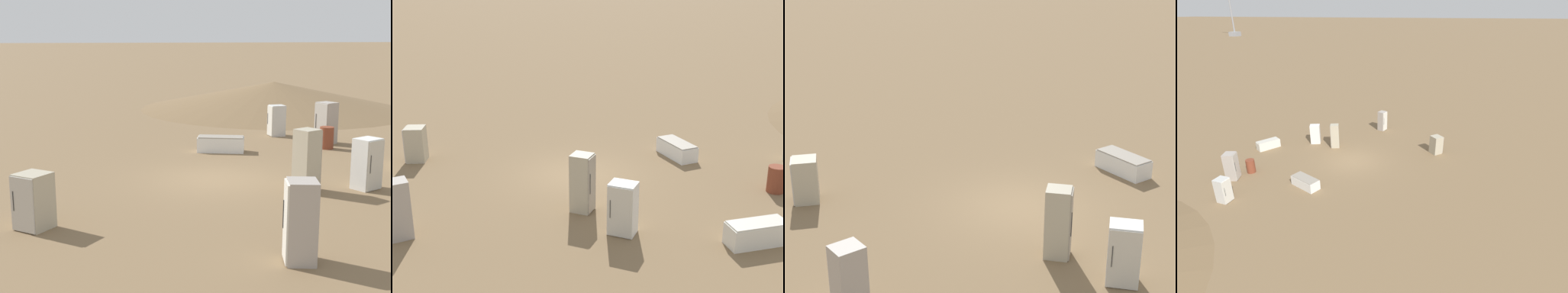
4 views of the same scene
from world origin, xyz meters
TOP-DOWN VIEW (x-y plane):
  - ground_plane at (0.00, 0.00)m, footprint 1000.00×1000.00m
  - power_pylon_0 at (-91.06, 101.19)m, footprint 10.60×3.63m
  - discarded_fridge_0 at (-1.70, -4.21)m, footprint 2.07×1.46m
  - discarded_fridge_1 at (-6.81, -4.63)m, footprint 0.91×0.93m
  - discarded_fridge_2 at (5.78, 3.22)m, footprint 1.08×1.08m
  - discarded_fridge_3 at (-7.43, 0.36)m, footprint 1.54×1.87m
  - discarded_fridge_4 at (-2.28, 2.10)m, footprint 0.84×0.79m
  - discarded_fridge_5 at (0.46, 6.98)m, footprint 0.83×0.83m
  - discarded_fridge_6 at (-5.50, -6.98)m, footprint 0.75×0.71m
  - discarded_fridge_7 at (-4.19, 2.43)m, footprint 0.94×0.86m
  - rusty_barrel at (-6.23, -3.53)m, footprint 0.59×0.59m

SIDE VIEW (x-z plane):
  - ground_plane at x=0.00m, z-range 0.00..0.00m
  - discarded_fridge_0 at x=-1.70m, z-range 0.00..0.65m
  - discarded_fridge_3 at x=-7.43m, z-range 0.00..0.69m
  - rusty_barrel at x=-6.23m, z-range 0.00..0.94m
  - discarded_fridge_2 at x=5.78m, z-range 0.00..1.41m
  - discarded_fridge_6 at x=-5.50m, z-range 0.00..1.48m
  - discarded_fridge_7 at x=-4.19m, z-range 0.00..1.60m
  - discarded_fridge_5 at x=0.46m, z-range 0.00..1.78m
  - discarded_fridge_1 at x=-6.81m, z-range 0.00..1.84m
  - discarded_fridge_4 at x=-2.28m, z-range 0.00..1.93m
  - power_pylon_0 at x=-91.06m, z-range -5.73..24.56m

